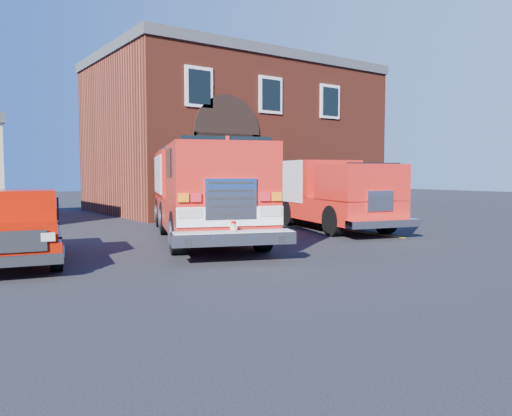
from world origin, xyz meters
TOP-DOWN VIEW (x-y plane):
  - ground at (0.00, 0.00)m, footprint 100.00×100.00m
  - parking_stripe_near at (6.50, 1.00)m, footprint 0.12×3.00m
  - parking_stripe_mid at (6.50, 4.00)m, footprint 0.12×3.00m
  - parking_stripe_far at (6.50, 7.00)m, footprint 0.12×3.00m
  - fire_station at (8.99, 13.98)m, footprint 15.20×10.20m
  - fire_engine at (1.14, 3.53)m, footprint 6.14×10.36m
  - pickup_truck at (-4.74, 2.12)m, footprint 3.00×5.61m
  - secondary_truck at (6.60, 3.63)m, footprint 4.43×8.49m

SIDE VIEW (x-z plane):
  - ground at x=0.00m, z-range 0.00..0.00m
  - parking_stripe_near at x=6.50m, z-range 0.00..0.01m
  - parking_stripe_mid at x=6.50m, z-range 0.00..0.01m
  - parking_stripe_far at x=6.50m, z-range 0.00..0.01m
  - pickup_truck at x=-4.74m, z-range -0.05..1.70m
  - secondary_truck at x=6.60m, z-range 0.12..2.76m
  - fire_engine at x=1.14m, z-range 0.06..3.15m
  - fire_station at x=8.99m, z-range 0.03..8.48m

